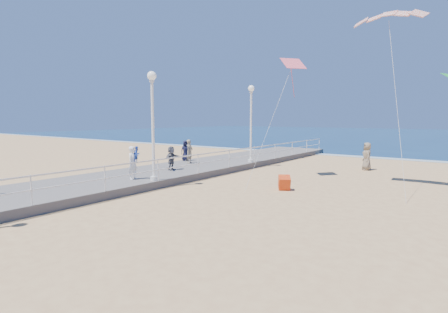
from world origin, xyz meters
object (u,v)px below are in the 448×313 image
Objects in this scene: woman_holding_toddler at (133,163)px; beach_walker_c at (367,156)px; lamp_post_far at (251,115)px; spectator_4 at (186,151)px; lamp_post_mid at (153,114)px; box_kite at (284,184)px; spectator_6 at (190,151)px; toddler_held at (137,154)px; spectator_5 at (171,158)px.

beach_walker_c is (7.93, 13.05, -0.31)m from woman_holding_toddler.
lamp_post_far is 5.35m from spectator_4.
woman_holding_toddler reaches higher than spectator_4.
woman_holding_toddler is 15.28m from beach_walker_c.
lamp_post_mid is 2.68m from woman_holding_toddler.
lamp_post_far reaches higher than beach_walker_c.
woman_holding_toddler reaches higher than box_kite.
woman_holding_toddler is at bearing -176.62° from spectator_6.
lamp_post_far is 8.87× the size of box_kite.
toddler_held reaches higher than box_kite.
box_kite is (6.48, 3.86, -0.94)m from woman_holding_toddler.
toddler_held is 3.40m from spectator_5.
spectator_4 is at bearing -92.19° from beach_walker_c.
toddler_held is at bearing -95.63° from lamp_post_far.
toddler_held is at bearing -177.67° from spectator_5.
toddler_held is (0.15, 0.15, 0.42)m from woman_holding_toddler.
woman_holding_toddler is 7.88m from spectator_4.
toddler_held is 0.56× the size of spectator_4.
beach_walker_c is at bearing -69.23° from spectator_6.
spectator_4 is 4.54m from spectator_5.
lamp_post_far is 2.87× the size of beach_walker_c.
lamp_post_mid reaches higher than toddler_held.
lamp_post_far reaches higher than box_kite.
toddler_held is 6.55m from spectator_6.
beach_walker_c is 9.33m from box_kite.
spectator_6 is 8.81m from box_kite.
woman_holding_toddler is at bearing -61.23° from beach_walker_c.
spectator_6 reaches higher than box_kite.
lamp_post_mid reaches higher than spectator_4.
beach_walker_c is (11.05, 5.82, -0.21)m from spectator_4.
toddler_held is at bearing -55.69° from woman_holding_toddler.
lamp_post_far is at bearing -36.82° from spectator_4.
toddler_held reaches higher than spectator_4.
lamp_post_far is 6.77m from spectator_5.
spectator_4 is 10.21m from box_kite.
woman_holding_toddler is at bearing -96.44° from lamp_post_far.
toddler_held is 0.51× the size of spectator_6.
box_kite is (-1.45, -9.19, -0.63)m from beach_walker_c.
lamp_post_far reaches higher than woman_holding_toddler.
beach_walker_c is at bearing -41.79° from toddler_held.
box_kite is at bearing -70.33° from toddler_held.
spectator_5 is at bearing 0.89° from woman_holding_toddler.
beach_walker_c is (6.87, 12.63, -2.73)m from lamp_post_mid.
toddler_held reaches higher than beach_walker_c.
spectator_6 is 11.92m from beach_walker_c.
toddler_held is (-0.91, -9.27, -2.00)m from lamp_post_far.
toddler_held is 15.09m from beach_walker_c.
spectator_4 is at bearing 19.95° from spectator_5.
lamp_post_mid is at bearing -79.21° from woman_holding_toddler.
woman_holding_toddler is 0.47m from toddler_held.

